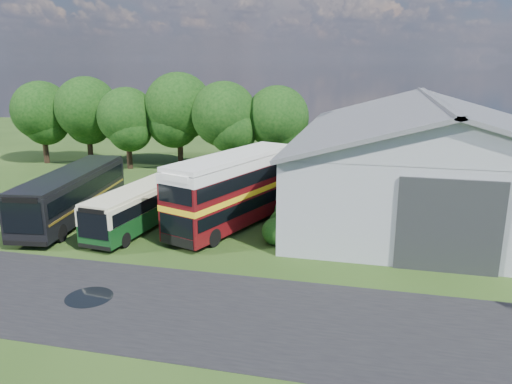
% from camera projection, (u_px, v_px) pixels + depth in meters
% --- Properties ---
extents(ground, '(120.00, 120.00, 0.00)m').
position_uv_depth(ground, '(147.00, 275.00, 25.77)').
color(ground, '#1A310F').
rests_on(ground, ground).
extents(asphalt_road, '(60.00, 8.00, 0.02)m').
position_uv_depth(asphalt_road, '(179.00, 308.00, 22.28)').
color(asphalt_road, black).
rests_on(asphalt_road, ground).
extents(puddle, '(2.20, 2.20, 0.01)m').
position_uv_depth(puddle, '(89.00, 298.00, 23.29)').
color(puddle, black).
rests_on(puddle, ground).
extents(storage_shed, '(18.80, 24.80, 8.15)m').
position_uv_depth(storage_shed, '(429.00, 153.00, 36.34)').
color(storage_shed, gray).
rests_on(storage_shed, ground).
extents(tree_far_left, '(6.12, 6.12, 8.64)m').
position_uv_depth(tree_far_left, '(41.00, 111.00, 52.06)').
color(tree_far_left, black).
rests_on(tree_far_left, ground).
extents(tree_left_a, '(6.46, 6.46, 9.12)m').
position_uv_depth(tree_left_a, '(87.00, 108.00, 51.32)').
color(tree_left_a, black).
rests_on(tree_left_a, ground).
extents(tree_left_b, '(5.78, 5.78, 8.16)m').
position_uv_depth(tree_left_b, '(127.00, 117.00, 49.42)').
color(tree_left_b, black).
rests_on(tree_left_b, ground).
extents(tree_mid, '(6.80, 6.80, 9.60)m').
position_uv_depth(tree_mid, '(179.00, 107.00, 49.27)').
color(tree_mid, black).
rests_on(tree_mid, ground).
extents(tree_right_a, '(6.26, 6.26, 8.83)m').
position_uv_depth(tree_right_a, '(224.00, 114.00, 47.34)').
color(tree_right_a, black).
rests_on(tree_right_a, ground).
extents(tree_right_b, '(5.98, 5.98, 8.45)m').
position_uv_depth(tree_right_b, '(277.00, 118.00, 47.03)').
color(tree_right_b, black).
rests_on(tree_right_b, ground).
extents(shrub_front, '(1.70, 1.70, 1.70)m').
position_uv_depth(shrub_front, '(276.00, 243.00, 30.15)').
color(shrub_front, '#194714').
rests_on(shrub_front, ground).
extents(shrub_mid, '(1.60, 1.60, 1.60)m').
position_uv_depth(shrub_mid, '(282.00, 232.00, 32.03)').
color(shrub_mid, '#194714').
rests_on(shrub_mid, ground).
extents(shrub_back, '(1.80, 1.80, 1.80)m').
position_uv_depth(shrub_back, '(287.00, 223.00, 33.91)').
color(shrub_back, '#194714').
rests_on(shrub_back, ground).
extents(bus_green_single, '(3.51, 10.36, 2.80)m').
position_uv_depth(bus_green_single, '(142.00, 205.00, 32.72)').
color(bus_green_single, black).
rests_on(bus_green_single, ground).
extents(bus_maroon_double, '(6.51, 11.52, 4.82)m').
position_uv_depth(bus_maroon_double, '(233.00, 191.00, 32.75)').
color(bus_maroon_double, black).
rests_on(bus_maroon_double, ground).
extents(bus_dark_single, '(4.37, 12.52, 3.38)m').
position_uv_depth(bus_dark_single, '(72.00, 194.00, 34.25)').
color(bus_dark_single, black).
rests_on(bus_dark_single, ground).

